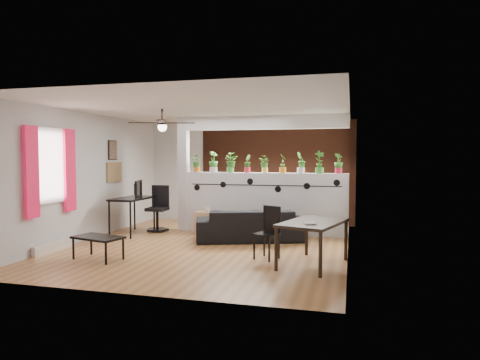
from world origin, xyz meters
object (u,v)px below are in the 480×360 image
object	(u,v)px
sofa	(251,225)
dining_table	(313,226)
computer_desk	(132,201)
office_chair	(158,211)
potted_plant_8	(339,163)
coffee_table	(98,239)
potted_plant_6	(301,162)
potted_plant_7	(320,161)
potted_plant_3	(247,163)
potted_plant_4	(265,163)
cup	(207,209)
cube_shelf	(205,223)
potted_plant_2	(230,162)
ceiling_fan	(162,124)
potted_plant_0	(197,163)
potted_plant_1	(213,161)
potted_plant_5	(283,163)
folding_chair	(269,228)

from	to	relation	value
sofa	dining_table	xyz separation A→B (m)	(1.40, -1.69, 0.32)
computer_desk	office_chair	world-z (taller)	office_chair
potted_plant_8	coffee_table	xyz separation A→B (m)	(-3.79, -3.02, -1.23)
potted_plant_6	potted_plant_7	xyz separation A→B (m)	(0.40, 0.00, 0.02)
potted_plant_3	potted_plant_4	world-z (taller)	potted_plant_3
cup	cube_shelf	bearing A→B (deg)	180.00
potted_plant_3	potted_plant_7	xyz separation A→B (m)	(1.58, -0.00, 0.05)
potted_plant_6	potted_plant_3	bearing A→B (deg)	180.00
potted_plant_2	ceiling_fan	bearing A→B (deg)	-114.23
ceiling_fan	potted_plant_0	bearing A→B (deg)	89.36
potted_plant_2	potted_plant_8	world-z (taller)	potted_plant_2
potted_plant_0	potted_plant_2	xyz separation A→B (m)	(0.79, -0.00, 0.02)
sofa	cup	size ratio (longest dim) A/B	16.92
potted_plant_2	cup	world-z (taller)	potted_plant_2
potted_plant_7	potted_plant_1	bearing A→B (deg)	180.00
potted_plant_6	sofa	size ratio (longest dim) A/B	0.22
potted_plant_1	cup	size ratio (longest dim) A/B	3.82
potted_plant_1	potted_plant_4	world-z (taller)	potted_plant_1
potted_plant_3	computer_desk	size ratio (longest dim) A/B	0.35
potted_plant_6	computer_desk	world-z (taller)	potted_plant_6
potted_plant_5	coffee_table	world-z (taller)	potted_plant_5
potted_plant_0	potted_plant_6	bearing A→B (deg)	-0.00
potted_plant_3	potted_plant_4	distance (m)	0.40
coffee_table	potted_plant_5	bearing A→B (deg)	49.13
potted_plant_6	folding_chair	distance (m)	2.47
potted_plant_4	potted_plant_7	distance (m)	1.19
potted_plant_1	potted_plant_6	bearing A→B (deg)	-0.00
ceiling_fan	office_chair	size ratio (longest dim) A/B	1.17
potted_plant_1	cup	distance (m)	1.11
potted_plant_6	cube_shelf	bearing A→B (deg)	-170.67
dining_table	folding_chair	distance (m)	0.81
potted_plant_0	potted_plant_4	bearing A→B (deg)	-0.00
sofa	office_chair	world-z (taller)	office_chair
potted_plant_8	sofa	world-z (taller)	potted_plant_8
potted_plant_8	sofa	size ratio (longest dim) A/B	0.20
potted_plant_4	ceiling_fan	bearing A→B (deg)	-131.63
ceiling_fan	potted_plant_7	distance (m)	3.39
cup	folding_chair	world-z (taller)	folding_chair
potted_plant_0	potted_plant_8	distance (m)	3.16
potted_plant_0	potted_plant_7	bearing A→B (deg)	-0.00
cup	potted_plant_7	bearing A→B (deg)	8.01
potted_plant_0	potted_plant_2	distance (m)	0.79
ceiling_fan	cup	world-z (taller)	ceiling_fan
potted_plant_2	potted_plant_3	xyz separation A→B (m)	(0.40, 0.00, -0.03)
dining_table	office_chair	bearing A→B (deg)	149.09
potted_plant_7	computer_desk	distance (m)	4.16
potted_plant_0	potted_plant_2	bearing A→B (deg)	-0.00
potted_plant_5	potted_plant_7	world-z (taller)	potted_plant_7
potted_plant_1	cube_shelf	distance (m)	1.40
sofa	dining_table	size ratio (longest dim) A/B	1.45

